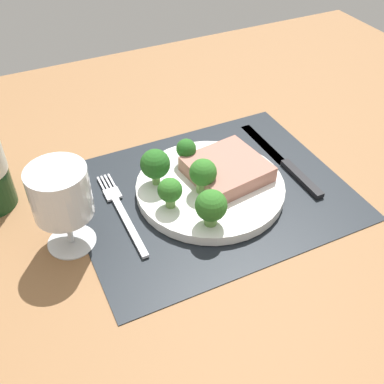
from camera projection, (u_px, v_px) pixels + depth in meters
The scene contains 12 objects.
ground_plane at pixel (210, 200), 74.66cm from camera, with size 140.00×110.00×3.00cm, color brown.
placemat at pixel (210, 192), 73.57cm from camera, with size 41.88×33.52×0.30cm, color black.
plate at pixel (210, 188), 72.95cm from camera, with size 23.18×23.18×1.60cm, color white.
steak at pixel (227, 169), 73.17cm from camera, with size 11.28×10.88×2.54cm, color #9E6B5B.
broccoli_center at pixel (203, 174), 69.00cm from camera, with size 4.15×4.15×5.66cm.
broccoli_near_steak at pixel (186, 150), 74.53cm from camera, with size 3.23×3.23×4.58cm.
broccoli_back_left at pixel (155, 164), 70.15cm from camera, with size 4.58×4.58×6.04cm.
broccoli_near_fork at pixel (211, 206), 63.76cm from camera, with size 4.52×4.52×5.67cm.
broccoli_front_edge at pixel (170, 191), 66.72cm from camera, with size 3.61×3.61×4.87cm.
fork at pixel (122, 211), 69.67cm from camera, with size 2.40×19.20×0.50cm.
knife at pixel (286, 164), 78.41cm from camera, with size 1.80×23.00×0.80cm.
wine_glass at pixel (61, 197), 60.15cm from camera, with size 7.92×7.92×12.86cm.
Camera 1 is at (-26.49, -48.68, 48.62)cm, focal length 43.60 mm.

